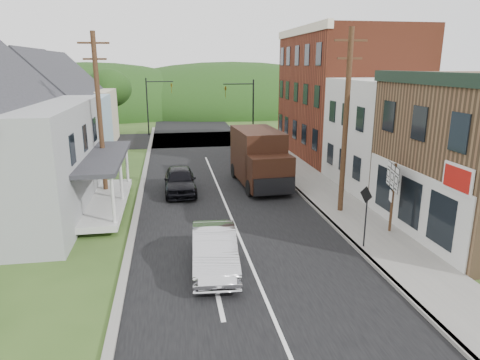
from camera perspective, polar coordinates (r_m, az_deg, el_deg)
name	(u,v)px	position (r m, az deg, el deg)	size (l,w,h in m)	color
ground	(244,248)	(17.85, 0.53, -9.08)	(120.00, 120.00, 0.00)	#2D4719
road	(217,184)	(27.19, -3.12, -0.50)	(9.00, 90.00, 0.02)	black
cross_road	(198,139)	(43.74, -5.64, 5.44)	(60.00, 9.00, 0.02)	black
sidewalk_right	(316,187)	(26.57, 10.12, -0.92)	(2.80, 55.00, 0.15)	slate
curb_right	(295,188)	(26.16, 7.33, -1.06)	(0.20, 55.00, 0.15)	slate
curb_left	(140,196)	(25.17, -13.19, -2.04)	(0.30, 55.00, 0.12)	slate
storefront_white	(407,135)	(27.75, 21.40, 5.67)	(8.00, 7.00, 6.50)	silver
storefront_red	(346,94)	(36.00, 13.94, 11.01)	(8.00, 12.00, 10.00)	maroon
house_blue	(55,116)	(34.21, -23.44, 7.82)	(7.14, 8.16, 7.28)	#86A1B7
house_cream	(73,105)	(43.06, -21.33, 9.29)	(7.14, 8.16, 7.28)	#B9AC8F
utility_pole_right	(346,122)	(21.44, 13.92, 7.56)	(1.60, 0.26, 9.00)	#472D19
utility_pole_left	(100,116)	(24.45, -18.21, 8.14)	(1.60, 0.26, 9.00)	#472D19
traffic_signal_right	(246,104)	(40.32, 0.78, 10.07)	(2.87, 0.20, 6.00)	black
traffic_signal_left	(154,100)	(46.69, -11.43, 10.47)	(2.87, 0.20, 6.00)	black
tree_left_d	(109,88)	(48.48, -17.11, 11.61)	(4.80, 4.80, 6.94)	#382616
forested_ridge	(186,111)	(71.46, -7.23, 9.15)	(90.00, 30.00, 16.00)	#1C3610
silver_sedan	(215,250)	(15.89, -3.41, -9.32)	(1.58, 4.54, 1.50)	silver
dark_sedan	(180,180)	(25.28, -8.01, -0.06)	(1.79, 4.45, 1.52)	black
delivery_van	(260,158)	(26.38, 2.63, 2.92)	(2.85, 6.28, 3.44)	black
route_sign_cluster	(392,188)	(19.70, 19.66, -0.99)	(0.48, 1.73, 3.08)	#472D19
warning_sign	(366,208)	(17.79, 16.45, -3.63)	(0.20, 0.69, 2.56)	black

